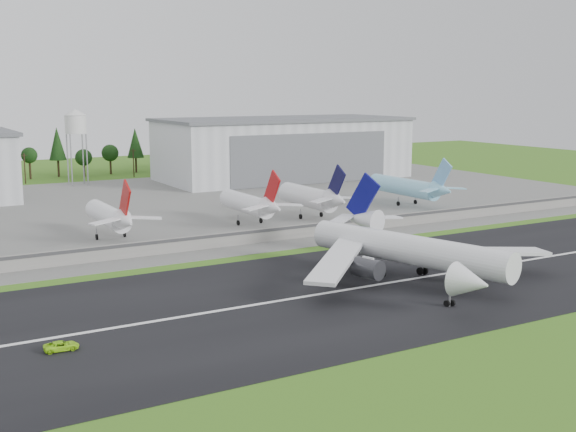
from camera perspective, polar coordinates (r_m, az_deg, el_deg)
ground at (r=126.11m, az=6.77°, el=-7.00°), size 600.00×600.00×0.00m
runway at (r=133.91m, az=4.22°, el=-5.92°), size 320.00×60.00×0.10m
runway_centerline at (r=133.89m, az=4.22°, el=-5.90°), size 220.00×1.00×0.02m
apron at (r=231.28m, az=-11.17°, el=0.67°), size 320.00×150.00×0.10m
blast_fence at (r=171.53m, az=-4.19°, el=-1.78°), size 240.00×0.61×3.50m
hangar_east at (r=301.12m, az=-0.38°, el=5.38°), size 102.00×47.00×25.20m
water_tower at (r=289.81m, az=-16.45°, el=7.16°), size 8.40×8.40×29.40m
utility_poles at (r=307.50m, az=-15.97°, el=2.73°), size 230.00×3.00×12.00m
treeline at (r=321.99m, az=-16.62°, el=3.01°), size 320.00×16.00×22.00m
main_airliner at (r=141.33m, az=9.53°, el=-3.16°), size 55.13×58.31×18.17m
ground_vehicle at (r=108.79m, az=-17.47°, el=-9.76°), size 5.03×2.53×1.37m
parked_jet_red_a at (r=182.55m, az=-13.76°, el=-0.03°), size 7.36×31.29×16.35m
parked_jet_red_b at (r=196.51m, az=-2.87°, el=0.96°), size 7.36×31.29×16.42m
parked_jet_navy at (r=206.13m, az=2.05°, el=1.48°), size 7.36×31.29×16.79m
parked_jet_skyblue at (r=232.87m, az=9.64°, el=2.26°), size 7.36×37.29×16.58m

